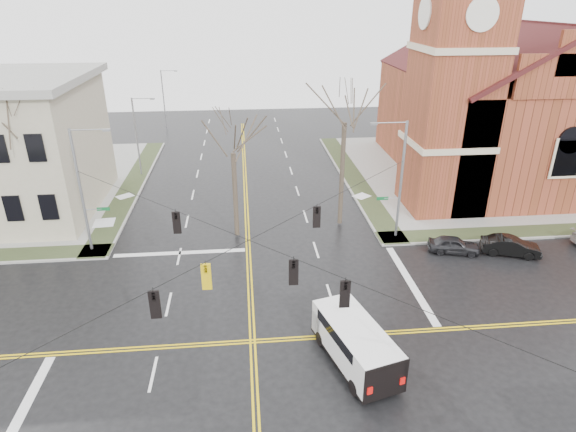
{
  "coord_description": "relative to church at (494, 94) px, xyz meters",
  "views": [
    {
      "loc": [
        -0.12,
        -21.06,
        17.02
      ],
      "look_at": [
        2.52,
        6.0,
        4.67
      ],
      "focal_mm": 30.0,
      "sensor_mm": 36.0,
      "label": 1
    }
  ],
  "objects": [
    {
      "name": "ground",
      "position": [
        -24.76,
        -24.78,
        -8.43
      ],
      "size": [
        120.0,
        120.0,
        0.0
      ],
      "primitive_type": "plane",
      "color": "black",
      "rests_on": "ground"
    },
    {
      "name": "sidewalks",
      "position": [
        -24.76,
        -24.78,
        -8.36
      ],
      "size": [
        80.0,
        80.0,
        0.17
      ],
      "color": "gray",
      "rests_on": "ground"
    },
    {
      "name": "road_markings",
      "position": [
        -24.76,
        -24.78,
        -8.43
      ],
      "size": [
        100.0,
        100.0,
        0.01
      ],
      "color": "gold",
      "rests_on": "ground"
    },
    {
      "name": "church",
      "position": [
        0.0,
        0.0,
        0.0
      ],
      "size": [
        24.28,
        27.48,
        27.5
      ],
      "color": "brown",
      "rests_on": "ground"
    },
    {
      "name": "signal_pole_ne",
      "position": [
        -13.44,
        -13.28,
        -3.48
      ],
      "size": [
        2.75,
        0.22,
        9.0
      ],
      "color": "gray",
      "rests_on": "ground"
    },
    {
      "name": "signal_pole_nw",
      "position": [
        -36.09,
        -13.28,
        -3.48
      ],
      "size": [
        2.75,
        0.22,
        9.0
      ],
      "color": "gray",
      "rests_on": "ground"
    },
    {
      "name": "span_wires",
      "position": [
        -24.76,
        -24.78,
        -2.23
      ],
      "size": [
        23.02,
        23.02,
        0.03
      ],
      "color": "black",
      "rests_on": "ground"
    },
    {
      "name": "traffic_signals",
      "position": [
        -24.76,
        -25.45,
        -2.98
      ],
      "size": [
        8.21,
        8.26,
        1.3
      ],
      "color": "black",
      "rests_on": "ground"
    },
    {
      "name": "streetlight_north_a",
      "position": [
        -35.42,
        3.22,
        -3.97
      ],
      "size": [
        2.3,
        0.2,
        8.0
      ],
      "color": "gray",
      "rests_on": "ground"
    },
    {
      "name": "streetlight_north_b",
      "position": [
        -35.42,
        23.22,
        -3.97
      ],
      "size": [
        2.3,
        0.2,
        8.0
      ],
      "color": "gray",
      "rests_on": "ground"
    },
    {
      "name": "cargo_van",
      "position": [
        -19.71,
        -26.73,
        -7.12
      ],
      "size": [
        3.75,
        6.23,
        2.23
      ],
      "rotation": [
        0.0,
        0.0,
        0.27
      ],
      "color": "white",
      "rests_on": "ground"
    },
    {
      "name": "parked_car_a",
      "position": [
        -9.83,
        -16.13,
        -7.81
      ],
      "size": [
        3.9,
        2.34,
        1.24
      ],
      "primitive_type": "imported",
      "rotation": [
        0.0,
        0.0,
        1.32
      ],
      "color": "black",
      "rests_on": "ground"
    },
    {
      "name": "parked_car_b",
      "position": [
        -5.87,
        -16.82,
        -7.76
      ],
      "size": [
        4.32,
        2.67,
        1.34
      ],
      "primitive_type": "imported",
      "rotation": [
        0.0,
        0.0,
        1.24
      ],
      "color": "black",
      "rests_on": "ground"
    },
    {
      "name": "tree_nw_far",
      "position": [
        -39.98,
        -11.15,
        0.27
      ],
      "size": [
        4.0,
        4.0,
        12.04
      ],
      "color": "#393024",
      "rests_on": "ground"
    },
    {
      "name": "tree_nw_near",
      "position": [
        -25.58,
        -11.99,
        -1.23
      ],
      "size": [
        4.0,
        4.0,
        9.92
      ],
      "color": "#393024",
      "rests_on": "ground"
    },
    {
      "name": "tree_ne",
      "position": [
        -17.17,
        -10.61,
        0.59
      ],
      "size": [
        4.0,
        4.0,
        12.48
      ],
      "color": "#393024",
      "rests_on": "ground"
    }
  ]
}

